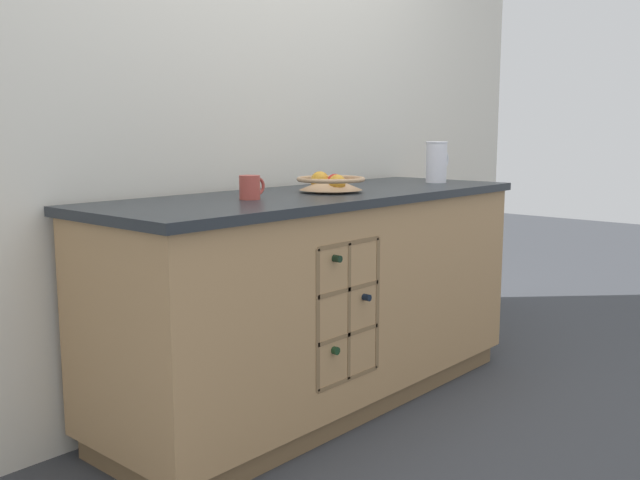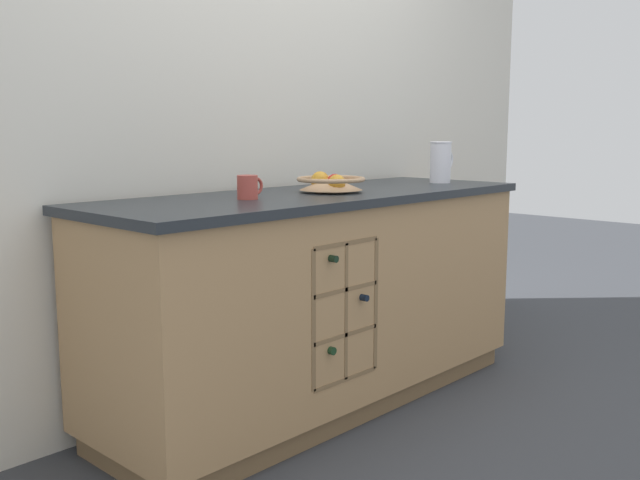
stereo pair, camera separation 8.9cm
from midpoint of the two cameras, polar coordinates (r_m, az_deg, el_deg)
The scene contains 6 objects.
ground_plane at distance 3.15m, azimuth -0.83°, elevation -12.78°, with size 14.00×14.00×0.00m, color #383A3F.
back_wall at distance 3.21m, azimuth -6.12°, elevation 10.81°, with size 4.41×0.06×2.55m, color silver.
kitchen_island at distance 3.01m, azimuth -0.85°, elevation -4.65°, with size 2.05×0.69×0.90m.
fruit_bowl at distance 2.95m, azimuth -0.02°, elevation 4.64°, with size 0.28×0.28×0.09m.
white_pitcher at distance 3.54m, azimuth 8.61°, elevation 6.26°, with size 0.16×0.11×0.20m.
ceramic_mug at distance 2.66m, azimuth -6.55°, elevation 4.21°, with size 0.11×0.08×0.09m.
Camera 1 is at (-2.20, -1.94, 1.16)m, focal length 40.00 mm.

